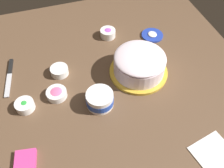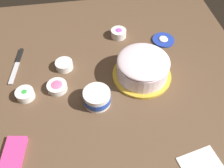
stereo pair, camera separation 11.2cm
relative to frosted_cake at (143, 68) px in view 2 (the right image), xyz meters
The scene contains 10 objects.
ground_plane 0.25m from the frosted_cake, 110.00° to the left, with size 1.54×1.54×0.00m, color brown.
frosted_cake is the anchor object (origin of this frame).
frosting_tub 0.26m from the frosted_cake, 117.78° to the left, with size 0.12×0.12×0.07m.
frosting_tub_lid 0.29m from the frosted_cake, 37.09° to the right, with size 0.12×0.12×0.02m.
spreading_knife 0.62m from the frosted_cake, 73.28° to the left, with size 0.24×0.06×0.01m.
sprinkle_bowl_pink 0.40m from the frosted_cake, 92.56° to the left, with size 0.09×0.09×0.04m.
sprinkle_bowl_orange 0.38m from the frosted_cake, 72.76° to the left, with size 0.08×0.08×0.04m.
sprinkle_bowl_green 0.54m from the frosted_cake, 94.33° to the left, with size 0.08×0.08×0.04m.
sprinkle_bowl_rainbow 0.31m from the frosted_cake, 11.05° to the left, with size 0.08×0.08×0.04m.
candy_box_lower 0.65m from the frosted_cake, 119.10° to the left, with size 0.14×0.08×0.02m, color #E53D8E.
Camera 2 is at (-0.67, 0.03, 0.91)m, focal length 40.38 mm.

